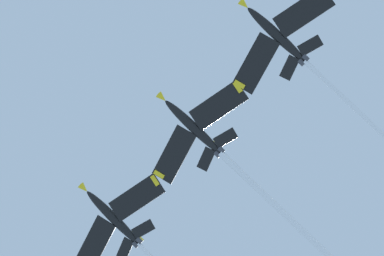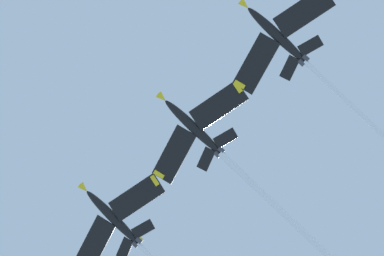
# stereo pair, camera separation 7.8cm
# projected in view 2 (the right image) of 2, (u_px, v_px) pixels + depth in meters

# --- Properties ---
(jet_inner_left) EXTENTS (44.90, 20.85, 16.54)m
(jet_inner_left) POSITION_uv_depth(u_px,v_px,m) (312.00, 69.00, 126.23)
(jet_inner_left) COLOR black
(jet_centre) EXTENTS (42.24, 19.78, 14.76)m
(jet_centre) POSITION_uv_depth(u_px,v_px,m) (237.00, 169.00, 129.93)
(jet_centre) COLOR black
(jet_inner_right) EXTENTS (50.03, 21.80, 19.26)m
(jet_inner_right) POSITION_uv_depth(u_px,v_px,m) (147.00, 252.00, 134.33)
(jet_inner_right) COLOR black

